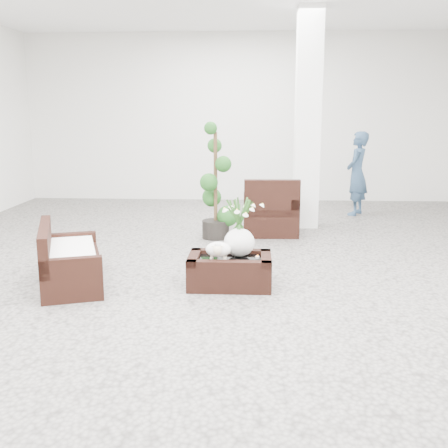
{
  "coord_description": "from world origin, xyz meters",
  "views": [
    {
      "loc": [
        0.32,
        -6.18,
        1.88
      ],
      "look_at": [
        0.0,
        -0.1,
        0.62
      ],
      "focal_mm": 43.54,
      "sensor_mm": 36.0,
      "label": 1
    }
  ],
  "objects_px": {
    "armchair": "(271,206)",
    "loveseat": "(70,255)",
    "coffee_table": "(230,272)",
    "topiary": "(216,182)"
  },
  "relations": [
    {
      "from": "armchair",
      "to": "coffee_table",
      "type": "bearing_deg",
      "value": 77.5
    },
    {
      "from": "armchair",
      "to": "topiary",
      "type": "distance_m",
      "value": 1.0
    },
    {
      "from": "armchair",
      "to": "loveseat",
      "type": "height_order",
      "value": "armchair"
    },
    {
      "from": "topiary",
      "to": "armchair",
      "type": "bearing_deg",
      "value": 23.17
    },
    {
      "from": "coffee_table",
      "to": "loveseat",
      "type": "relative_size",
      "value": 0.7
    },
    {
      "from": "loveseat",
      "to": "topiary",
      "type": "bearing_deg",
      "value": -50.63
    },
    {
      "from": "topiary",
      "to": "coffee_table",
      "type": "bearing_deg",
      "value": -82.24
    },
    {
      "from": "coffee_table",
      "to": "armchair",
      "type": "height_order",
      "value": "armchair"
    },
    {
      "from": "armchair",
      "to": "loveseat",
      "type": "bearing_deg",
      "value": 48.61
    },
    {
      "from": "coffee_table",
      "to": "topiary",
      "type": "height_order",
      "value": "topiary"
    }
  ]
}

